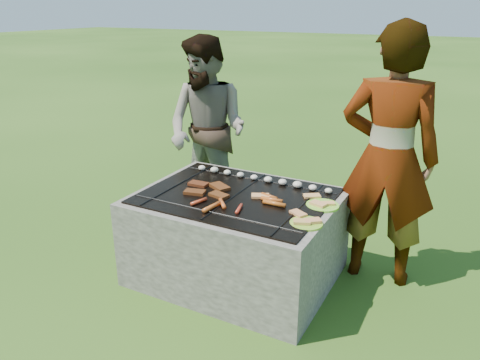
% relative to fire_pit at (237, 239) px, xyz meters
% --- Properties ---
extents(lawn, '(60.00, 60.00, 0.00)m').
position_rel_fire_pit_xyz_m(lawn, '(0.00, 0.00, -0.28)').
color(lawn, '#224411').
rests_on(lawn, ground).
extents(fire_pit, '(1.30, 1.00, 0.62)m').
position_rel_fire_pit_xyz_m(fire_pit, '(0.00, 0.00, 0.00)').
color(fire_pit, '#A89F95').
rests_on(fire_pit, ground).
extents(mushrooms, '(1.05, 0.06, 0.04)m').
position_rel_fire_pit_xyz_m(mushrooms, '(0.04, 0.31, 0.35)').
color(mushrooms, white).
rests_on(mushrooms, fire_pit).
extents(pork_slabs, '(0.37, 0.29, 0.02)m').
position_rel_fire_pit_xyz_m(pork_slabs, '(-0.20, -0.02, 0.34)').
color(pork_slabs, brown).
rests_on(pork_slabs, fire_pit).
extents(sausages, '(0.54, 0.44, 0.03)m').
position_rel_fire_pit_xyz_m(sausages, '(0.11, -0.13, 0.34)').
color(sausages, '#BC4A1F').
rests_on(sausages, fire_pit).
extents(bread_on_grate, '(0.45, 0.41, 0.02)m').
position_rel_fire_pit_xyz_m(bread_on_grate, '(0.34, 0.05, 0.34)').
color(bread_on_grate, '#E9D777').
rests_on(bread_on_grate, fire_pit).
extents(plate_far, '(0.25, 0.25, 0.03)m').
position_rel_fire_pit_xyz_m(plate_far, '(0.56, 0.11, 0.33)').
color(plate_far, '#D0FE3C').
rests_on(plate_far, fire_pit).
extents(plate_near, '(0.24, 0.24, 0.03)m').
position_rel_fire_pit_xyz_m(plate_near, '(0.56, -0.18, 0.33)').
color(plate_near, gold).
rests_on(plate_near, fire_pit).
extents(cook, '(0.67, 0.47, 1.73)m').
position_rel_fire_pit_xyz_m(cook, '(0.87, 0.46, 0.58)').
color(cook, gray).
rests_on(cook, ground).
extents(bystander, '(0.82, 0.67, 1.58)m').
position_rel_fire_pit_xyz_m(bystander, '(-0.70, 0.77, 0.51)').
color(bystander, gray).
rests_on(bystander, ground).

